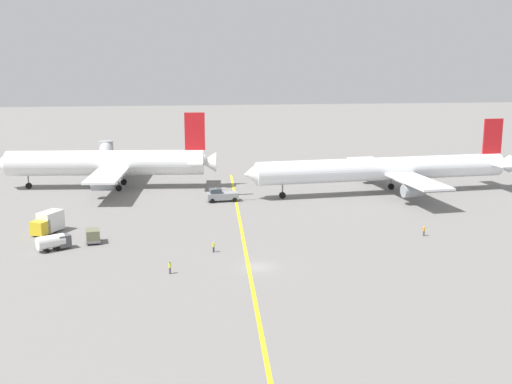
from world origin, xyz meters
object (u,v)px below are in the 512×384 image
gse_container_dolly_flat (93,236)px  jet_bridge (105,151)px  pushback_tug (221,195)px  ground_crew_ramp_agent_by_cones (214,247)px  gse_fuel_bowser_stubby (54,242)px  airliner_being_pushed (385,169)px  gse_catering_truck_tall (48,223)px  ground_crew_wing_walker_right (170,268)px  airliner_at_gate_left (108,163)px  ground_crew_marshaller_foreground (424,231)px

gse_container_dolly_flat → jet_bridge: jet_bridge is taller
pushback_tug → ground_crew_ramp_agent_by_cones: (-3.76, -33.71, -0.41)m
jet_bridge → ground_crew_ramp_agent_by_cones: bearing=-73.1°
gse_fuel_bowser_stubby → ground_crew_ramp_agent_by_cones: bearing=-10.0°
airliner_being_pushed → gse_catering_truck_tall: (-64.76, -22.94, -3.41)m
gse_catering_truck_tall → ground_crew_ramp_agent_by_cones: (26.22, -14.00, -0.91)m
pushback_tug → ground_crew_wing_walker_right: size_ratio=5.67×
ground_crew_ramp_agent_by_cones → airliner_at_gate_left: bearing=111.5°
ground_crew_wing_walker_right → ground_crew_ramp_agent_by_cones: (6.39, 8.80, -0.03)m
airliner_at_gate_left → ground_crew_marshaller_foreground: airliner_at_gate_left is taller
gse_fuel_bowser_stubby → gse_catering_truck_tall: (-2.65, 9.84, 0.42)m
airliner_being_pushed → ground_crew_ramp_agent_by_cones: bearing=-136.2°
gse_container_dolly_flat → ground_crew_wing_walker_right: (11.86, -16.04, -0.31)m
airliner_at_gate_left → airliner_being_pushed: (58.32, -13.25, -0.34)m
airliner_at_gate_left → gse_fuel_bowser_stubby: bearing=-94.7°
gse_catering_truck_tall → ground_crew_ramp_agent_by_cones: size_ratio=3.86×
gse_container_dolly_flat → gse_fuel_bowser_stubby: bearing=-149.9°
airliner_being_pushed → ground_crew_marshaller_foreground: bearing=-97.5°
gse_container_dolly_flat → pushback_tug: bearing=50.2°
ground_crew_ramp_agent_by_cones → jet_bridge: size_ratio=0.08×
gse_catering_truck_tall → jet_bridge: (3.31, 61.57, 2.72)m
gse_fuel_bowser_stubby → ground_crew_marshaller_foreground: bearing=0.2°
airliner_at_gate_left → ground_crew_marshaller_foreground: size_ratio=29.75×
airliner_at_gate_left → pushback_tug: airliner_at_gate_left is taller
airliner_being_pushed → pushback_tug: 35.14m
ground_crew_marshaller_foreground → gse_container_dolly_flat: bearing=176.9°
gse_container_dolly_flat → gse_catering_truck_tall: bearing=139.7°
airliner_at_gate_left → gse_container_dolly_flat: bearing=-88.0°
gse_fuel_bowser_stubby → ground_crew_wing_walker_right: bearing=-37.0°
pushback_tug → gse_container_dolly_flat: 34.43m
gse_fuel_bowser_stubby → ground_crew_wing_walker_right: (17.17, -12.96, -0.46)m
ground_crew_marshaller_foreground → ground_crew_wing_walker_right: bearing=-162.0°
airliner_at_gate_left → gse_catering_truck_tall: 36.94m
gse_container_dolly_flat → ground_crew_marshaller_foreground: (52.48, -2.86, -0.33)m
ground_crew_wing_walker_right → jet_bridge: bearing=101.1°
gse_catering_truck_tall → ground_crew_ramp_agent_by_cones: gse_catering_truck_tall is taller
gse_catering_truck_tall → gse_container_dolly_flat: 10.46m
ground_crew_ramp_agent_by_cones → ground_crew_marshaller_foreground: ground_crew_ramp_agent_by_cones is taller
gse_catering_truck_tall → ground_crew_ramp_agent_by_cones: bearing=-28.1°
airliner_at_gate_left → gse_fuel_bowser_stubby: 46.37m
ground_crew_wing_walker_right → jet_bridge: 86.05m
jet_bridge → gse_container_dolly_flat: bearing=-86.1°
airliner_being_pushed → ground_crew_ramp_agent_by_cones: (-38.54, -36.94, -4.33)m
airliner_being_pushed → airliner_at_gate_left: bearing=167.2°
gse_fuel_bowser_stubby → gse_container_dolly_flat: size_ratio=1.48×
airliner_at_gate_left → jet_bridge: bearing=97.0°
gse_catering_truck_tall → ground_crew_marshaller_foreground: bearing=-9.0°
gse_catering_truck_tall → jet_bridge: jet_bridge is taller
gse_catering_truck_tall → ground_crew_wing_walker_right: gse_catering_truck_tall is taller
airliner_being_pushed → gse_container_dolly_flat: 64.21m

